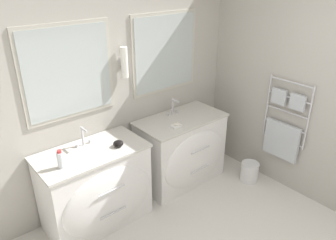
% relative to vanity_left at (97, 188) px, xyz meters
% --- Properties ---
extents(wall_back, '(4.92, 0.16, 2.60)m').
position_rel_vanity_left_xyz_m(wall_back, '(0.45, 0.37, 0.88)').
color(wall_back, '#B2ADA3').
rests_on(wall_back, ground_plane).
extents(wall_right, '(0.13, 4.24, 2.60)m').
position_rel_vanity_left_xyz_m(wall_right, '(2.13, -0.85, 0.85)').
color(wall_right, '#B2ADA3').
rests_on(wall_right, ground_plane).
extents(vanity_left, '(1.08, 0.65, 0.86)m').
position_rel_vanity_left_xyz_m(vanity_left, '(0.00, 0.00, 0.00)').
color(vanity_left, white).
rests_on(vanity_left, ground_plane).
extents(vanity_right, '(1.08, 0.65, 0.86)m').
position_rel_vanity_left_xyz_m(vanity_right, '(1.19, 0.00, 0.00)').
color(vanity_right, white).
rests_on(vanity_right, ground_plane).
extents(faucet_left, '(0.17, 0.13, 0.20)m').
position_rel_vanity_left_xyz_m(faucet_left, '(0.00, 0.18, 0.53)').
color(faucet_left, silver).
rests_on(faucet_left, vanity_left).
extents(faucet_right, '(0.17, 0.13, 0.20)m').
position_rel_vanity_left_xyz_m(faucet_right, '(1.19, 0.18, 0.53)').
color(faucet_right, silver).
rests_on(faucet_right, vanity_right).
extents(toiletry_bottle, '(0.06, 0.06, 0.18)m').
position_rel_vanity_left_xyz_m(toiletry_bottle, '(-0.34, -0.06, 0.51)').
color(toiletry_bottle, silver).
rests_on(toiletry_bottle, vanity_left).
extents(amenity_bowl, '(0.10, 0.10, 0.06)m').
position_rel_vanity_left_xyz_m(amenity_bowl, '(0.26, -0.06, 0.46)').
color(amenity_bowl, black).
rests_on(amenity_bowl, vanity_left).
extents(soap_dish, '(0.12, 0.08, 0.04)m').
position_rel_vanity_left_xyz_m(soap_dish, '(0.99, -0.10, 0.45)').
color(soap_dish, white).
rests_on(soap_dish, vanity_right).
extents(waste_bin, '(0.23, 0.23, 0.25)m').
position_rel_vanity_left_xyz_m(waste_bin, '(1.84, -0.56, -0.30)').
color(waste_bin, silver).
rests_on(waste_bin, ground_plane).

